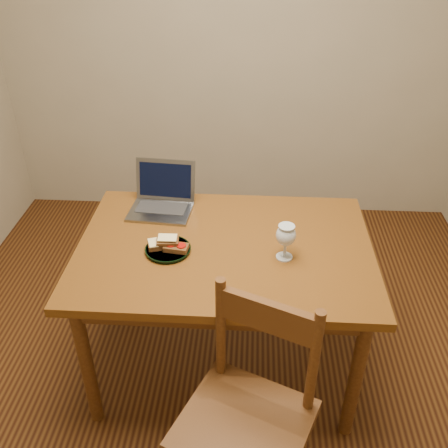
# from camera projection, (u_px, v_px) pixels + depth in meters

# --- Properties ---
(floor) EXTENTS (3.20, 3.20, 0.02)m
(floor) POSITION_uv_depth(u_px,v_px,m) (220.00, 366.00, 2.59)
(floor) COLOR black
(floor) RESTS_ON ground
(back_wall) EXTENTS (3.20, 0.02, 2.60)m
(back_wall) POSITION_uv_depth(u_px,v_px,m) (236.00, 32.00, 3.21)
(back_wall) COLOR gray
(back_wall) RESTS_ON floor
(table) EXTENTS (1.30, 0.90, 0.74)m
(table) POSITION_uv_depth(u_px,v_px,m) (225.00, 261.00, 2.25)
(table) COLOR #522E0D
(table) RESTS_ON floor
(chair) EXTENTS (0.57, 0.56, 0.47)m
(chair) POSITION_uv_depth(u_px,v_px,m) (248.00, 409.00, 1.76)
(chair) COLOR #3E210D
(chair) RESTS_ON floor
(plate) EXTENTS (0.20, 0.20, 0.02)m
(plate) POSITION_uv_depth(u_px,v_px,m) (168.00, 250.00, 2.16)
(plate) COLOR black
(plate) RESTS_ON table
(sandwich_cheese) EXTENTS (0.12, 0.09, 0.03)m
(sandwich_cheese) POSITION_uv_depth(u_px,v_px,m) (160.00, 243.00, 2.16)
(sandwich_cheese) COLOR #381E0C
(sandwich_cheese) RESTS_ON plate
(sandwich_tomato) EXTENTS (0.11, 0.07, 0.03)m
(sandwich_tomato) POSITION_uv_depth(u_px,v_px,m) (176.00, 247.00, 2.14)
(sandwich_tomato) COLOR #381E0C
(sandwich_tomato) RESTS_ON plate
(sandwich_top) EXTENTS (0.10, 0.06, 0.03)m
(sandwich_top) POSITION_uv_depth(u_px,v_px,m) (168.00, 240.00, 2.14)
(sandwich_top) COLOR #381E0C
(sandwich_top) RESTS_ON plate
(milk_glass) EXTENTS (0.08, 0.08, 0.16)m
(milk_glass) POSITION_uv_depth(u_px,v_px,m) (285.00, 242.00, 2.08)
(milk_glass) COLOR white
(milk_glass) RESTS_ON table
(laptop) EXTENTS (0.32, 0.29, 0.21)m
(laptop) POSITION_uv_depth(u_px,v_px,m) (163.00, 196.00, 2.45)
(laptop) COLOR slate
(laptop) RESTS_ON table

